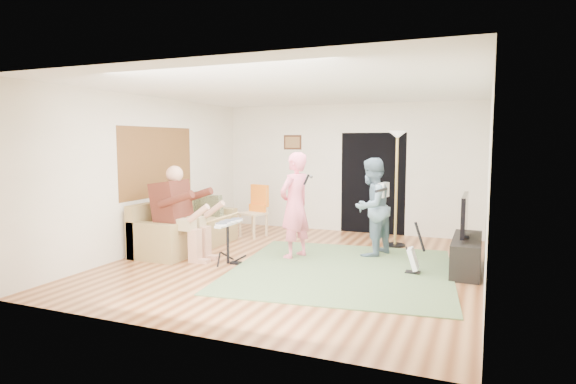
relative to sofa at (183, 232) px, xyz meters
The scene contains 19 objects.
floor 2.33m from the sofa, ahead, with size 6.00×6.00×0.00m, color brown.
walls 2.54m from the sofa, ahead, with size 5.50×6.00×2.70m, color #EFE5CF, non-canonical shape.
ceiling 3.34m from the sofa, ahead, with size 6.00×6.00×0.00m, color white.
window_blinds 1.34m from the sofa, 169.80° to the right, with size 2.05×2.05×0.00m, color brown.
doorway 4.00m from the sofa, 43.58° to the left, with size 2.10×2.10×0.00m, color black.
picture_frame 3.32m from the sofa, 68.87° to the left, with size 0.42×0.03×0.32m, color #3F2314.
area_rug 3.11m from the sofa, ahead, with size 3.17×3.37×0.02m, color #546E43.
sofa is the anchor object (origin of this frame).
drummer 0.85m from the sofa, 55.44° to the right, with size 0.99×0.55×1.53m.
drum_kit 1.45m from the sofa, 26.62° to the right, with size 0.38×0.68×0.69m.
singer 2.21m from the sofa, ahead, with size 0.64×0.42×1.75m, color pink.
microphone 2.54m from the sofa, ahead, with size 0.06×0.06×0.24m, color black, non-canonical shape.
guitarist 3.39m from the sofa, 12.77° to the left, with size 0.80×0.62×1.65m, color slate.
guitar_held 3.63m from the sofa, 12.05° to the left, with size 0.12×0.60×0.26m, color silver, non-canonical shape.
guitar_spare 4.10m from the sofa, ahead, with size 0.28×0.25×0.77m.
torchiere_lamp 4.05m from the sofa, 25.03° to the left, with size 0.38×0.38×2.10m.
dining_chair 1.64m from the sofa, 64.45° to the left, with size 0.54×0.57×1.04m.
tv_cabinet 4.81m from the sofa, ahead, with size 0.40×1.40×0.50m, color black.
television 4.79m from the sofa, ahead, with size 0.06×1.05×0.58m, color black.
Camera 1 is at (2.72, -6.89, 1.92)m, focal length 30.00 mm.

